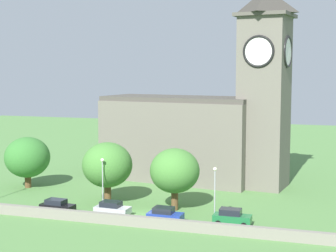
# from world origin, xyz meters

# --- Properties ---
(ground_plane) EXTENTS (200.00, 200.00, 0.00)m
(ground_plane) POSITION_xyz_m (0.00, 15.00, 0.00)
(ground_plane) COLOR #517F42
(church) EXTENTS (30.55, 13.66, 29.26)m
(church) POSITION_xyz_m (2.37, 21.33, 8.99)
(church) COLOR #666056
(church) RESTS_ON ground
(quay_barrier) EXTENTS (50.58, 0.70, 1.21)m
(quay_barrier) POSITION_xyz_m (0.00, -4.63, 0.61)
(quay_barrier) COLOR gray
(quay_barrier) RESTS_ON ground
(car_black) EXTENTS (4.38, 2.34, 1.68)m
(car_black) POSITION_xyz_m (-10.15, -2.17, 0.85)
(car_black) COLOR black
(car_black) RESTS_ON ground
(car_silver) EXTENTS (4.31, 2.39, 1.80)m
(car_silver) POSITION_xyz_m (-3.07, -1.51, 0.91)
(car_silver) COLOR silver
(car_silver) RESTS_ON ground
(car_blue) EXTENTS (4.10, 2.33, 1.84)m
(car_blue) POSITION_xyz_m (3.86, -2.32, 0.93)
(car_blue) COLOR #233D9E
(car_blue) RESTS_ON ground
(car_green) EXTENTS (4.28, 2.12, 1.93)m
(car_green) POSITION_xyz_m (11.38, -0.95, 0.97)
(car_green) COLOR #1E6B38
(car_green) RESTS_ON ground
(streetlamp_west_mid) EXTENTS (0.44, 0.44, 6.62)m
(streetlamp_west_mid) POSITION_xyz_m (-5.16, 0.40, 4.46)
(streetlamp_west_mid) COLOR #9EA0A5
(streetlamp_west_mid) RESTS_ON ground
(streetlamp_central) EXTENTS (0.44, 0.44, 6.44)m
(streetlamp_central) POSITION_xyz_m (9.23, -0.22, 4.35)
(streetlamp_central) COLOR #9EA0A5
(streetlamp_central) RESTS_ON ground
(tree_churchyard) EXTENTS (6.23, 6.23, 7.81)m
(tree_churchyard) POSITION_xyz_m (3.29, 3.44, 4.98)
(tree_churchyard) COLOR brown
(tree_churchyard) RESTS_ON ground
(tree_by_tower) EXTENTS (6.72, 6.72, 7.60)m
(tree_by_tower) POSITION_xyz_m (-21.34, 8.97, 4.56)
(tree_by_tower) COLOR brown
(tree_by_tower) RESTS_ON ground
(tree_riverside_west) EXTENTS (6.60, 6.60, 8.11)m
(tree_riverside_west) POSITION_xyz_m (-6.11, 3.96, 5.11)
(tree_riverside_west) COLOR brown
(tree_riverside_west) RESTS_ON ground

